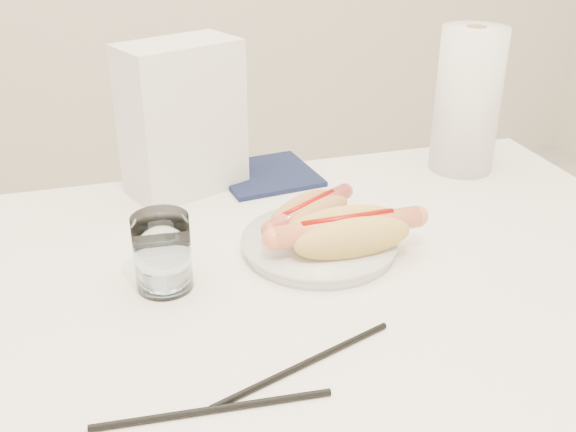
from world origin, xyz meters
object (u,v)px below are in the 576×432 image
object	(u,v)px
table	(265,334)
hotdog_left	(309,214)
hotdog_right	(347,233)
napkin_box	(182,119)
paper_towel_roll	(467,101)
plate	(319,245)
water_glass	(163,253)

from	to	relation	value
table	hotdog_left	size ratio (longest dim) A/B	7.98
table	hotdog_right	size ratio (longest dim) A/B	5.95
napkin_box	paper_towel_roll	size ratio (longest dim) A/B	0.98
hotdog_left	napkin_box	world-z (taller)	napkin_box
table	napkin_box	xyz separation A→B (m)	(-0.04, 0.34, 0.18)
plate	water_glass	size ratio (longest dim) A/B	2.10
paper_towel_roll	napkin_box	bearing A→B (deg)	174.27
water_glass	napkin_box	bearing A→B (deg)	76.08
water_glass	paper_towel_roll	bearing A→B (deg)	23.87
plate	hotdog_left	xyz separation A→B (m)	(-0.00, 0.04, 0.03)
plate	table	bearing A→B (deg)	-139.90
table	hotdog_left	world-z (taller)	hotdog_left
hotdog_right	plate	bearing A→B (deg)	123.58
napkin_box	water_glass	bearing A→B (deg)	-126.40
hotdog_right	napkin_box	world-z (taller)	napkin_box
paper_towel_roll	hotdog_left	bearing A→B (deg)	-152.99
plate	paper_towel_roll	xyz separation A→B (m)	(0.33, 0.21, 0.11)
hotdog_left	paper_towel_roll	bearing A→B (deg)	-5.05
plate	napkin_box	distance (m)	0.31
plate	paper_towel_roll	distance (m)	0.41
hotdog_left	water_glass	bearing A→B (deg)	166.51
hotdog_right	napkin_box	distance (m)	0.35
hotdog_left	water_glass	distance (m)	0.22
plate	napkin_box	world-z (taller)	napkin_box
hotdog_right	water_glass	bearing A→B (deg)	177.25
water_glass	paper_towel_roll	xyz separation A→B (m)	(0.54, 0.24, 0.07)
hotdog_right	napkin_box	xyz separation A→B (m)	(-0.17, 0.29, 0.08)
napkin_box	paper_towel_roll	distance (m)	0.47
hotdog_left	table	bearing A→B (deg)	-160.51
hotdog_right	water_glass	distance (m)	0.24
table	hotdog_right	world-z (taller)	hotdog_right
hotdog_right	table	bearing A→B (deg)	-160.97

